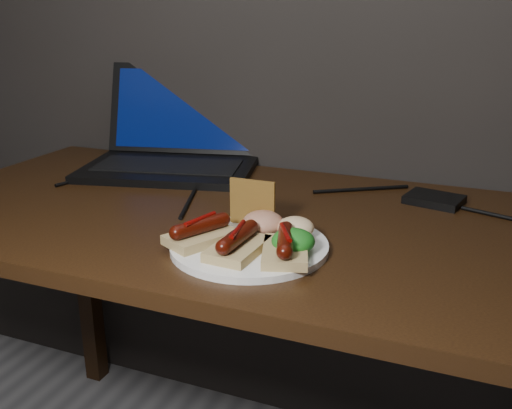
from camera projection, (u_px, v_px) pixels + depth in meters
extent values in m
cube|color=#331E0C|center=(243.00, 221.00, 1.13)|extent=(1.40, 0.70, 0.03)
cube|color=#331E0C|center=(87.00, 276.00, 1.74)|extent=(0.05, 0.05, 0.72)
cube|color=black|center=(168.00, 169.00, 1.40)|extent=(0.46, 0.35, 0.02)
cube|color=black|center=(168.00, 165.00, 1.40)|extent=(0.37, 0.22, 0.00)
cube|color=black|center=(185.00, 108.00, 1.52)|extent=(0.42, 0.18, 0.23)
cube|color=#07124C|center=(185.00, 108.00, 1.52)|extent=(0.38, 0.16, 0.20)
cube|color=black|center=(434.00, 199.00, 1.18)|extent=(0.13, 0.11, 0.02)
cylinder|color=black|center=(188.00, 203.00, 1.17)|extent=(0.07, 0.17, 0.01)
cylinder|color=black|center=(361.00, 189.00, 1.26)|extent=(0.19, 0.13, 0.01)
cylinder|color=black|center=(497.00, 216.00, 1.10)|extent=(0.14, 0.05, 0.01)
cylinder|color=black|center=(92.00, 176.00, 1.36)|extent=(0.06, 0.19, 0.01)
cylinder|color=white|center=(249.00, 246.00, 0.96)|extent=(0.28, 0.28, 0.01)
cube|color=tan|center=(201.00, 237.00, 0.96)|extent=(0.11, 0.13, 0.02)
cylinder|color=#470C04|center=(201.00, 226.00, 0.95)|extent=(0.07, 0.10, 0.02)
sphere|color=#470C04|center=(177.00, 233.00, 0.92)|extent=(0.03, 0.02, 0.02)
sphere|color=#470C04|center=(223.00, 219.00, 0.98)|extent=(0.03, 0.02, 0.02)
cylinder|color=#5B0604|center=(200.00, 219.00, 0.94)|extent=(0.03, 0.07, 0.01)
cube|color=tan|center=(238.00, 249.00, 0.91)|extent=(0.08, 0.12, 0.02)
cylinder|color=#470C04|center=(238.00, 237.00, 0.90)|extent=(0.03, 0.10, 0.02)
sphere|color=#470C04|center=(223.00, 247.00, 0.86)|extent=(0.02, 0.02, 0.02)
sphere|color=#470C04|center=(251.00, 227.00, 0.94)|extent=(0.02, 0.02, 0.02)
cylinder|color=#5B0604|center=(238.00, 229.00, 0.90)|extent=(0.02, 0.07, 0.01)
cube|color=tan|center=(285.00, 252.00, 0.90)|extent=(0.10, 0.13, 0.02)
cylinder|color=#470C04|center=(285.00, 240.00, 0.89)|extent=(0.05, 0.10, 0.02)
sphere|color=#470C04|center=(284.00, 252.00, 0.85)|extent=(0.03, 0.02, 0.02)
sphere|color=#470C04|center=(286.00, 229.00, 0.94)|extent=(0.03, 0.02, 0.02)
cylinder|color=#5B0604|center=(285.00, 232.00, 0.89)|extent=(0.04, 0.07, 0.01)
cube|color=olive|center=(252.00, 203.00, 1.02)|extent=(0.08, 0.01, 0.08)
ellipsoid|color=#186213|center=(293.00, 241.00, 0.91)|extent=(0.07, 0.07, 0.04)
ellipsoid|color=maroon|center=(263.00, 223.00, 0.99)|extent=(0.07, 0.07, 0.04)
ellipsoid|color=silver|center=(295.00, 228.00, 0.97)|extent=(0.06, 0.06, 0.04)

